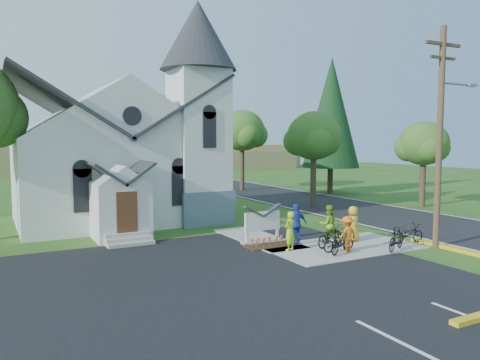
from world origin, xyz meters
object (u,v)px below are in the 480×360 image
cyclist_2 (296,224)px  cyclist_1 (328,224)px  bike_0 (330,236)px  cyclist_4 (353,224)px  bike_3 (396,239)px  cyclist_3 (347,234)px  utility_pole (441,130)px  bike_2 (338,242)px  cyclist_0 (290,231)px  bike_1 (341,241)px  church_sign (262,221)px  bike_4 (408,234)px

cyclist_2 → cyclist_1: bearing=166.5°
bike_0 → cyclist_4: bearing=-97.0°
bike_3 → cyclist_3: bearing=43.5°
cyclist_2 → cyclist_4: (2.82, -0.73, -0.11)m
utility_pole → bike_2: utility_pole is taller
utility_pole → cyclist_2: utility_pole is taller
cyclist_0 → bike_0: bearing=148.3°
bike_1 → cyclist_2: bearing=-7.0°
church_sign → bike_3: size_ratio=1.25×
bike_2 → cyclist_4: cyclist_4 is taller
cyclist_0 → bike_0: 2.11m
bike_2 → bike_1: bearing=158.4°
cyclist_2 → bike_3: 4.48m
cyclist_0 → cyclist_1: (2.48, 0.38, 0.04)m
cyclist_0 → bike_2: size_ratio=1.06×
cyclist_2 → cyclist_3: 2.52m
cyclist_2 → bike_2: 2.25m
utility_pole → cyclist_2: bearing=148.3°
cyclist_3 → bike_4: bearing=173.7°
cyclist_1 → bike_1: bearing=79.7°
cyclist_1 → bike_2: cyclist_1 is taller
church_sign → cyclist_4: bearing=-27.7°
cyclist_2 → bike_2: size_ratio=1.18×
bike_2 → cyclist_3: cyclist_3 is taller
cyclist_2 → bike_2: bearing=114.8°
bike_1 → cyclist_0: bearing=23.2°
cyclist_1 → cyclist_3: (-0.42, -1.81, -0.12)m
bike_0 → cyclist_2: size_ratio=0.99×
bike_0 → bike_1: (-0.43, -1.27, 0.05)m
bike_1 → bike_3: (2.51, -0.76, -0.03)m
utility_pole → bike_0: (-4.36, 2.32, -4.85)m
utility_pole → cyclist_0: utility_pole is taller
cyclist_1 → cyclist_2: (-1.55, 0.43, 0.05)m
utility_pole → cyclist_1: size_ratio=5.50×
cyclist_0 → bike_3: bearing=126.5°
cyclist_4 → bike_2: bearing=27.7°
church_sign → cyclist_4: (3.89, -2.04, -0.12)m
bike_2 → cyclist_0: bearing=56.7°
utility_pole → bike_4: bearing=121.8°
bike_0 → cyclist_2: bearing=28.6°
cyclist_4 → utility_pole: bearing=129.7°
utility_pole → cyclist_3: size_ratio=6.34×
cyclist_0 → cyclist_2: size_ratio=0.90×
cyclist_1 → cyclist_4: size_ratio=1.06×
cyclist_3 → cyclist_4: 2.27m
church_sign → bike_4: church_sign is taller
utility_pole → cyclist_2: (-5.50, 3.39, -4.39)m
cyclist_1 → bike_3: cyclist_1 is taller
church_sign → cyclist_2: size_ratio=1.14×
cyclist_0 → bike_4: 5.97m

